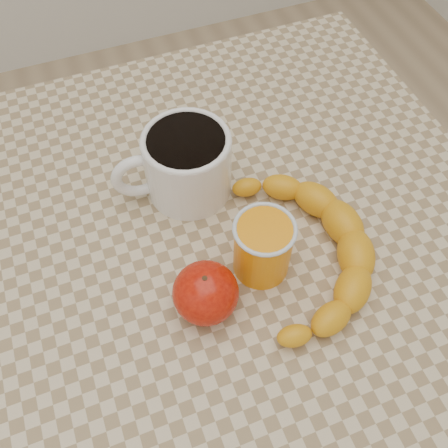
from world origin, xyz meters
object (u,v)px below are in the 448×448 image
object	(u,v)px
table	(224,263)
banana	(305,250)
coffee_mug	(185,163)
apple	(206,293)
orange_juice_glass	(263,247)

from	to	relation	value
table	banana	world-z (taller)	banana
coffee_mug	banana	distance (m)	0.20
table	banana	bearing A→B (deg)	-43.88
table	apple	bearing A→B (deg)	-122.20
apple	banana	distance (m)	0.14
orange_juice_glass	banana	distance (m)	0.06
orange_juice_glass	coffee_mug	bearing A→B (deg)	106.92
apple	table	bearing A→B (deg)	57.80
apple	banana	xyz separation A→B (m)	(0.14, 0.02, -0.01)
table	banana	distance (m)	0.16
orange_juice_glass	table	bearing A→B (deg)	111.50
table	orange_juice_glass	xyz separation A→B (m)	(0.03, -0.07, 0.13)
table	apple	xyz separation A→B (m)	(-0.06, -0.10, 0.12)
orange_juice_glass	apple	distance (m)	0.09
coffee_mug	banana	world-z (taller)	coffee_mug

